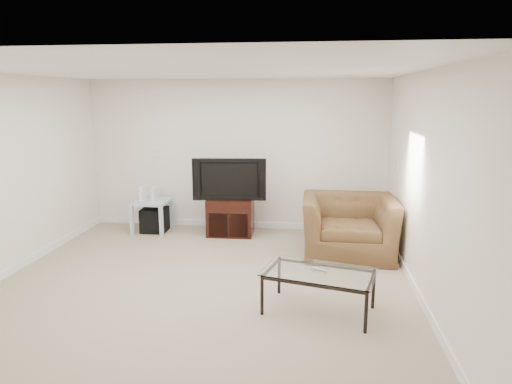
# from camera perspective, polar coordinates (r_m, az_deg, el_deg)

# --- Properties ---
(floor) EXTENTS (5.00, 5.00, 0.00)m
(floor) POSITION_cam_1_polar(r_m,az_deg,el_deg) (5.64, -6.70, -11.38)
(floor) COLOR tan
(floor) RESTS_ON ground
(ceiling) EXTENTS (5.00, 5.00, 0.00)m
(ceiling) POSITION_cam_1_polar(r_m,az_deg,el_deg) (5.19, -7.38, 14.88)
(ceiling) COLOR white
(ceiling) RESTS_ON ground
(wall_back) EXTENTS (5.00, 0.02, 2.50)m
(wall_back) POSITION_cam_1_polar(r_m,az_deg,el_deg) (7.70, -2.50, 4.62)
(wall_back) COLOR silver
(wall_back) RESTS_ON ground
(wall_right) EXTENTS (0.02, 5.00, 2.50)m
(wall_right) POSITION_cam_1_polar(r_m,az_deg,el_deg) (5.26, 20.41, 0.51)
(wall_right) COLOR silver
(wall_right) RESTS_ON ground
(plate_back) EXTENTS (0.12, 0.02, 0.12)m
(plate_back) POSITION_cam_1_polar(r_m,az_deg,el_deg) (8.04, -12.44, 4.66)
(plate_back) COLOR white
(plate_back) RESTS_ON wall_back
(plate_right_switch) EXTENTS (0.02, 0.09, 0.13)m
(plate_right_switch) POSITION_cam_1_polar(r_m,az_deg,el_deg) (6.80, 17.32, 3.15)
(plate_right_switch) COLOR white
(plate_right_switch) RESTS_ON wall_right
(plate_right_outlet) EXTENTS (0.02, 0.08, 0.12)m
(plate_right_outlet) POSITION_cam_1_polar(r_m,az_deg,el_deg) (6.72, 17.26, -5.27)
(plate_right_outlet) COLOR white
(plate_right_outlet) RESTS_ON wall_right
(tv_stand) EXTENTS (0.74, 0.53, 0.61)m
(tv_stand) POSITION_cam_1_polar(r_m,az_deg,el_deg) (7.45, -3.20, -3.05)
(tv_stand) COLOR black
(tv_stand) RESTS_ON floor
(dvd_player) EXTENTS (0.43, 0.31, 0.06)m
(dvd_player) POSITION_cam_1_polar(r_m,az_deg,el_deg) (7.36, -3.26, -1.61)
(dvd_player) COLOR black
(dvd_player) RESTS_ON tv_stand
(television) EXTENTS (1.09, 0.32, 0.67)m
(television) POSITION_cam_1_polar(r_m,az_deg,el_deg) (7.28, -3.29, 1.74)
(television) COLOR black
(television) RESTS_ON tv_stand
(side_table) EXTENTS (0.58, 0.58, 0.54)m
(side_table) POSITION_cam_1_polar(r_m,az_deg,el_deg) (7.80, -12.84, -2.93)
(side_table) COLOR silver
(side_table) RESTS_ON floor
(subwoofer) EXTENTS (0.42, 0.42, 0.41)m
(subwoofer) POSITION_cam_1_polar(r_m,az_deg,el_deg) (7.82, -12.53, -3.45)
(subwoofer) COLOR black
(subwoofer) RESTS_ON floor
(game_console) EXTENTS (0.07, 0.18, 0.25)m
(game_console) POSITION_cam_1_polar(r_m,az_deg,el_deg) (7.74, -13.96, -0.12)
(game_console) COLOR white
(game_console) RESTS_ON side_table
(game_case) EXTENTS (0.07, 0.16, 0.21)m
(game_case) POSITION_cam_1_polar(r_m,az_deg,el_deg) (7.67, -12.57, -0.30)
(game_case) COLOR silver
(game_case) RESTS_ON side_table
(recliner) EXTENTS (1.29, 0.84, 1.12)m
(recliner) POSITION_cam_1_polar(r_m,az_deg,el_deg) (6.57, 11.52, -2.99)
(recliner) COLOR #4D311D
(recliner) RESTS_ON floor
(coffee_table) EXTENTS (1.25, 0.90, 0.44)m
(coffee_table) POSITION_cam_1_polar(r_m,az_deg,el_deg) (4.91, 7.83, -12.22)
(coffee_table) COLOR black
(coffee_table) RESTS_ON floor
(remote) EXTENTS (0.18, 0.12, 0.02)m
(remote) POSITION_cam_1_polar(r_m,az_deg,el_deg) (4.84, 8.02, -9.61)
(remote) COLOR #B2B2B7
(remote) RESTS_ON coffee_table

